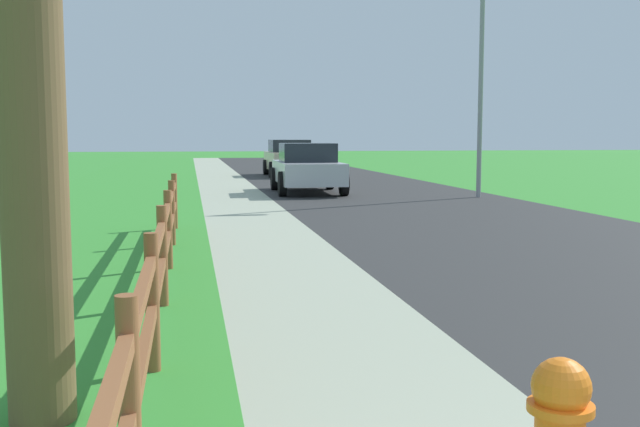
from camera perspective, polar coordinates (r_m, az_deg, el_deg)
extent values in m
plane|color=#368E31|center=(25.97, -4.90, 1.98)|extent=(120.00, 120.00, 0.00)
cube|color=#2F2F2F|center=(28.46, 1.78, 2.36)|extent=(7.00, 66.00, 0.01)
cube|color=#A4AC92|center=(27.87, -11.43, 2.17)|extent=(6.00, 66.00, 0.01)
cube|color=#368E31|center=(27.95, -14.51, 2.11)|extent=(5.00, 66.00, 0.00)
cylinder|color=orange|center=(3.27, 18.05, -14.03)|extent=(0.27, 0.27, 0.03)
sphere|color=orange|center=(3.24, 18.10, -12.59)|extent=(0.24, 0.24, 0.24)
cube|color=#CB6115|center=(3.22, 18.15, -11.26)|extent=(0.04, 0.04, 0.04)
cylinder|color=brown|center=(3.73, -14.49, -14.33)|extent=(0.11, 0.11, 1.09)
cylinder|color=brown|center=(5.88, -12.80, -6.74)|extent=(0.11, 0.11, 1.09)
cylinder|color=brown|center=(8.08, -12.05, -3.25)|extent=(0.11, 0.11, 1.09)
cylinder|color=brown|center=(10.30, -11.62, -1.25)|extent=(0.11, 0.11, 1.09)
cylinder|color=brown|center=(12.53, -11.35, 0.04)|extent=(0.11, 0.11, 1.09)
cylinder|color=brown|center=(14.76, -11.16, 0.93)|extent=(0.11, 0.11, 1.09)
cube|color=brown|center=(8.09, -12.04, -3.63)|extent=(0.07, 13.46, 0.09)
cube|color=brown|center=(8.03, -12.10, -0.94)|extent=(0.07, 13.46, 0.09)
cube|color=#B7BABF|center=(23.69, -0.98, 3.21)|extent=(2.00, 4.45, 0.67)
cube|color=#1E232B|center=(23.63, -0.97, 4.73)|extent=(1.71, 1.90, 0.59)
cylinder|color=black|center=(24.95, -3.54, 2.70)|extent=(0.24, 0.76, 0.76)
cylinder|color=black|center=(25.19, 0.74, 2.74)|extent=(0.24, 0.76, 0.76)
cylinder|color=black|center=(22.24, -2.93, 2.29)|extent=(0.24, 0.76, 0.76)
cylinder|color=black|center=(22.50, 1.86, 2.34)|extent=(0.24, 0.76, 0.76)
cube|color=#C6B793|center=(33.55, -2.33, 4.09)|extent=(1.96, 4.27, 0.78)
cube|color=#1E232B|center=(33.81, -2.39, 5.24)|extent=(1.71, 2.01, 0.56)
cylinder|color=black|center=(34.76, -4.20, 3.59)|extent=(0.22, 0.70, 0.70)
cylinder|color=black|center=(35.01, -1.03, 3.62)|extent=(0.22, 0.70, 0.70)
cylinder|color=black|center=(32.13, -3.73, 3.39)|extent=(0.22, 0.70, 0.70)
cylinder|color=black|center=(32.40, -0.31, 3.43)|extent=(0.22, 0.70, 0.70)
cylinder|color=gray|center=(22.45, 12.32, 10.69)|extent=(0.14, 0.14, 7.41)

